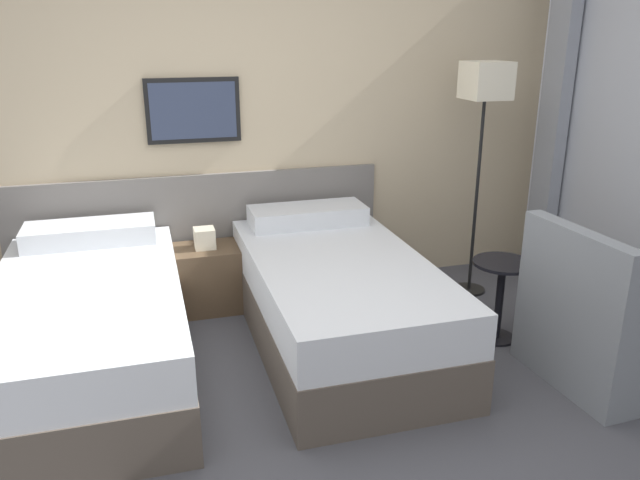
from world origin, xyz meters
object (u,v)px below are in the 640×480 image
Objects in this scene: bed_near_window at (338,299)px; armchair at (614,330)px; side_table at (501,286)px; floor_lamp at (485,96)px; nightstand at (207,277)px; bed_near_door at (90,328)px.

armchair reaches higher than bed_near_window.
side_table is at bearing 30.00° from armchair.
side_table is at bearing -106.16° from floor_lamp.
floor_lamp is 1.78m from armchair.
floor_lamp is 3.19× the size of side_table.
nightstand is (-0.74, 0.74, -0.06)m from bed_near_window.
floor_lamp is 1.85× the size of armchair.
floor_lamp is 1.35m from side_table.
bed_near_window is (1.47, 0.00, 0.00)m from bed_near_door.
floor_lamp is at bearing 10.42° from bed_near_door.
floor_lamp reaches higher than side_table.
bed_near_door is 2.13× the size of armchair.
nightstand reaches higher than side_table.
bed_near_door is at bearing 174.22° from side_table.
floor_lamp is (1.22, 0.49, 1.17)m from bed_near_window.
armchair is (0.38, -0.58, -0.08)m from side_table.
floor_lamp is at bearing 22.14° from bed_near_window.
armchair is (2.85, -0.83, -0.01)m from bed_near_door.
bed_near_door is 3.67× the size of side_table.
bed_near_window is 3.26× the size of nightstand.
nightstand is at bearing 135.00° from bed_near_window.
armchair is at bearing -36.56° from nightstand.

